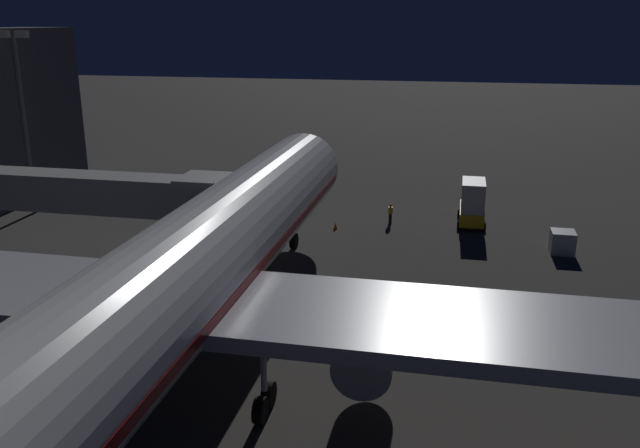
% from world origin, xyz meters
% --- Properties ---
extents(ground_plane, '(320.00, 320.00, 0.00)m').
position_xyz_m(ground_plane, '(0.00, 0.00, 0.00)').
color(ground_plane, '#383533').
extents(airliner_at_gate, '(50.52, 59.68, 19.46)m').
position_xyz_m(airliner_at_gate, '(0.00, 11.67, 5.47)').
color(airliner_at_gate, silver).
rests_on(airliner_at_gate, ground_plane).
extents(jet_bridge, '(22.45, 3.40, 7.08)m').
position_xyz_m(jet_bridge, '(12.03, -4.20, 5.55)').
color(jet_bridge, '#9E9E99').
rests_on(jet_bridge, ground_plane).
extents(apron_floodlight_mast, '(2.90, 0.50, 15.96)m').
position_xyz_m(apron_floodlight_mast, '(25.50, -16.10, 9.38)').
color(apron_floodlight_mast, '#59595E').
rests_on(apron_floodlight_mast, ground_plane).
extents(cargo_truck_aft, '(2.36, 5.20, 3.92)m').
position_xyz_m(cargo_truck_aft, '(-13.36, -20.64, 1.95)').
color(cargo_truck_aft, yellow).
rests_on(cargo_truck_aft, ground_plane).
extents(baggage_container_mid_row, '(1.73, 1.79, 1.69)m').
position_xyz_m(baggage_container_mid_row, '(-19.99, -14.55, 0.85)').
color(baggage_container_mid_row, '#B7BABF').
rests_on(baggage_container_mid_row, ground_plane).
extents(ground_crew_marshaller_fwd, '(0.40, 0.40, 1.75)m').
position_xyz_m(ground_crew_marshaller_fwd, '(-6.53, -19.39, 0.96)').
color(ground_crew_marshaller_fwd, black).
rests_on(ground_crew_marshaller_fwd, ground_plane).
extents(traffic_cone_nose_port, '(0.36, 0.36, 0.55)m').
position_xyz_m(traffic_cone_nose_port, '(-2.20, -16.87, 0.28)').
color(traffic_cone_nose_port, orange).
rests_on(traffic_cone_nose_port, ground_plane).
extents(traffic_cone_nose_starboard, '(0.36, 0.36, 0.55)m').
position_xyz_m(traffic_cone_nose_starboard, '(2.20, -16.87, 0.28)').
color(traffic_cone_nose_starboard, orange).
rests_on(traffic_cone_nose_starboard, ground_plane).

